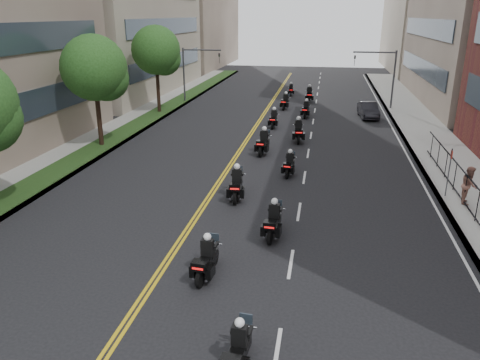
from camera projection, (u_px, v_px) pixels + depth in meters
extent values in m
cube|color=gray|center=(446.00, 159.00, 29.98)|extent=(4.00, 90.00, 0.15)
cube|color=gray|center=(98.00, 142.00, 34.02)|extent=(4.00, 90.00, 0.15)
cube|color=#1B3E16|center=(108.00, 141.00, 33.86)|extent=(2.00, 90.00, 0.04)
cube|color=#333F4C|center=(421.00, 67.00, 49.81)|extent=(0.12, 24.08, 1.80)
cube|color=#333F4C|center=(426.00, 28.00, 48.47)|extent=(0.12, 24.08, 1.80)
cube|color=#333F4C|center=(170.00, 62.00, 54.51)|extent=(0.12, 24.08, 1.80)
cube|color=#333F4C|center=(168.00, 26.00, 53.17)|extent=(0.12, 24.08, 1.80)
cylinder|color=#311C16|center=(98.00, 111.00, 32.13)|extent=(0.32, 0.32, 5.11)
sphere|color=#1F4918|center=(94.00, 68.00, 31.15)|extent=(4.40, 4.40, 4.40)
sphere|color=#1F4918|center=(106.00, 78.00, 31.66)|extent=(3.08, 3.08, 3.08)
cylinder|color=#311C16|center=(158.00, 84.00, 43.20)|extent=(0.32, 0.32, 5.39)
sphere|color=#1F4918|center=(156.00, 50.00, 42.17)|extent=(4.40, 4.40, 4.40)
sphere|color=#1F4918|center=(164.00, 59.00, 42.69)|extent=(3.08, 3.08, 3.08)
cylinder|color=#3F3F44|center=(393.00, 80.00, 45.07)|extent=(0.18, 0.18, 5.60)
cylinder|color=#3F3F44|center=(375.00, 52.00, 44.53)|extent=(4.00, 0.14, 0.14)
imported|color=black|center=(355.00, 61.00, 45.11)|extent=(0.16, 0.20, 1.00)
cylinder|color=#3F3F44|center=(184.00, 76.00, 48.61)|extent=(0.18, 0.18, 5.60)
cylinder|color=#3F3F44|center=(202.00, 50.00, 47.40)|extent=(4.00, 0.14, 0.14)
imported|color=black|center=(219.00, 58.00, 47.36)|extent=(0.16, 0.20, 1.00)
cylinder|color=black|center=(246.00, 341.00, 12.96)|extent=(0.18, 0.63, 0.62)
cube|color=black|center=(239.00, 351.00, 12.21)|extent=(0.49, 1.27, 0.37)
cube|color=silver|center=(239.00, 356.00, 12.32)|extent=(0.39, 0.53, 0.28)
cube|color=black|center=(239.00, 335.00, 12.10)|extent=(0.42, 0.29, 0.57)
sphere|color=white|center=(240.00, 323.00, 11.98)|extent=(0.27, 0.27, 0.27)
cylinder|color=black|center=(200.00, 278.00, 16.00)|extent=(0.19, 0.67, 0.67)
cylinder|color=black|center=(214.00, 257.00, 17.42)|extent=(0.19, 0.67, 0.67)
cube|color=black|center=(207.00, 260.00, 16.62)|extent=(0.52, 1.35, 0.39)
cube|color=silver|center=(208.00, 265.00, 16.74)|extent=(0.42, 0.57, 0.29)
cube|color=black|center=(200.00, 265.00, 15.83)|extent=(0.54, 0.45, 0.31)
cube|color=red|center=(198.00, 269.00, 15.65)|extent=(0.39, 0.06, 0.07)
cube|color=black|center=(207.00, 247.00, 16.50)|extent=(0.45, 0.31, 0.61)
sphere|color=white|center=(207.00, 237.00, 16.37)|extent=(0.28, 0.28, 0.28)
cylinder|color=black|center=(270.00, 237.00, 18.98)|extent=(0.19, 0.69, 0.68)
cylinder|color=black|center=(277.00, 221.00, 20.44)|extent=(0.19, 0.69, 0.68)
cube|color=black|center=(274.00, 222.00, 19.61)|extent=(0.52, 1.38, 0.40)
cube|color=silver|center=(274.00, 227.00, 19.74)|extent=(0.42, 0.58, 0.30)
cube|color=black|center=(270.00, 225.00, 18.80)|extent=(0.55, 0.46, 0.32)
cube|color=red|center=(269.00, 228.00, 18.62)|extent=(0.40, 0.06, 0.07)
cube|color=black|center=(274.00, 211.00, 19.49)|extent=(0.46, 0.31, 0.62)
sphere|color=white|center=(275.00, 201.00, 19.36)|extent=(0.29, 0.29, 0.29)
cylinder|color=black|center=(235.00, 198.00, 22.92)|extent=(0.22, 0.75, 0.74)
cylinder|color=black|center=(238.00, 185.00, 24.55)|extent=(0.22, 0.75, 0.74)
cube|color=black|center=(237.00, 186.00, 23.64)|extent=(0.58, 1.50, 0.43)
cube|color=silver|center=(237.00, 190.00, 23.77)|extent=(0.46, 0.63, 0.33)
cube|color=black|center=(235.00, 187.00, 22.74)|extent=(0.60, 0.50, 0.35)
cube|color=red|center=(235.00, 189.00, 22.53)|extent=(0.43, 0.07, 0.08)
cube|color=black|center=(237.00, 175.00, 23.50)|extent=(0.50, 0.34, 0.67)
sphere|color=white|center=(237.00, 167.00, 23.36)|extent=(0.31, 0.31, 0.31)
cylinder|color=black|center=(287.00, 173.00, 26.58)|extent=(0.18, 0.63, 0.62)
cylinder|color=black|center=(292.00, 166.00, 27.90)|extent=(0.18, 0.63, 0.62)
cube|color=black|center=(290.00, 165.00, 27.16)|extent=(0.49, 1.26, 0.36)
cube|color=silver|center=(290.00, 168.00, 27.27)|extent=(0.39, 0.53, 0.27)
cube|color=black|center=(288.00, 165.00, 26.42)|extent=(0.51, 0.42, 0.29)
cube|color=red|center=(287.00, 167.00, 26.26)|extent=(0.36, 0.06, 0.06)
cube|color=black|center=(290.00, 158.00, 27.04)|extent=(0.42, 0.29, 0.56)
sphere|color=white|center=(290.00, 151.00, 26.92)|extent=(0.26, 0.26, 0.26)
cylinder|color=black|center=(261.00, 152.00, 30.54)|extent=(0.22, 0.76, 0.75)
cylinder|color=black|center=(267.00, 145.00, 32.14)|extent=(0.22, 0.76, 0.75)
cube|color=black|center=(264.00, 144.00, 31.23)|extent=(0.60, 1.52, 0.44)
cube|color=silver|center=(264.00, 147.00, 31.37)|extent=(0.47, 0.64, 0.33)
cube|color=black|center=(261.00, 143.00, 30.35)|extent=(0.61, 0.51, 0.35)
cube|color=red|center=(260.00, 144.00, 30.15)|extent=(0.44, 0.07, 0.08)
cube|color=black|center=(264.00, 135.00, 31.10)|extent=(0.51, 0.35, 0.68)
sphere|color=white|center=(264.00, 129.00, 30.95)|extent=(0.32, 0.32, 0.32)
cylinder|color=black|center=(299.00, 139.00, 33.46)|extent=(0.23, 0.77, 0.76)
cylinder|color=black|center=(298.00, 133.00, 35.13)|extent=(0.23, 0.77, 0.76)
cube|color=black|center=(298.00, 132.00, 34.19)|extent=(0.61, 1.54, 0.44)
cube|color=silver|center=(298.00, 135.00, 34.33)|extent=(0.48, 0.65, 0.33)
cube|color=black|center=(299.00, 132.00, 33.27)|extent=(0.62, 0.52, 0.36)
cube|color=red|center=(299.00, 133.00, 33.06)|extent=(0.45, 0.08, 0.08)
cube|color=black|center=(299.00, 125.00, 34.06)|extent=(0.52, 0.36, 0.69)
sphere|color=white|center=(299.00, 118.00, 33.91)|extent=(0.32, 0.32, 0.32)
cylinder|color=black|center=(273.00, 125.00, 37.82)|extent=(0.15, 0.69, 0.68)
cylinder|color=black|center=(275.00, 121.00, 39.31)|extent=(0.15, 0.69, 0.68)
cube|color=black|center=(274.00, 120.00, 38.47)|extent=(0.44, 1.37, 0.40)
cube|color=silver|center=(274.00, 123.00, 38.59)|extent=(0.39, 0.56, 0.30)
cube|color=black|center=(273.00, 119.00, 37.64)|extent=(0.53, 0.43, 0.32)
cube|color=red|center=(272.00, 120.00, 37.46)|extent=(0.40, 0.04, 0.07)
cube|color=black|center=(274.00, 114.00, 38.35)|extent=(0.45, 0.29, 0.62)
sphere|color=white|center=(274.00, 109.00, 38.21)|extent=(0.29, 0.29, 0.29)
cylinder|color=black|center=(305.00, 115.00, 41.65)|extent=(0.20, 0.69, 0.68)
cylinder|color=black|center=(307.00, 112.00, 43.11)|extent=(0.20, 0.69, 0.68)
cube|color=black|center=(306.00, 110.00, 42.28)|extent=(0.53, 1.38, 0.40)
cube|color=silver|center=(306.00, 113.00, 42.41)|extent=(0.43, 0.58, 0.30)
cube|color=black|center=(305.00, 109.00, 41.48)|extent=(0.55, 0.46, 0.32)
cube|color=red|center=(305.00, 110.00, 41.29)|extent=(0.40, 0.06, 0.07)
cube|color=black|center=(306.00, 105.00, 42.16)|extent=(0.46, 0.32, 0.62)
sphere|color=white|center=(307.00, 100.00, 42.03)|extent=(0.29, 0.29, 0.29)
cylinder|color=black|center=(284.00, 107.00, 45.25)|extent=(0.22, 0.71, 0.69)
cylinder|color=black|center=(287.00, 104.00, 46.73)|extent=(0.22, 0.71, 0.69)
cube|color=black|center=(286.00, 103.00, 45.89)|extent=(0.58, 1.42, 0.41)
cube|color=silver|center=(286.00, 105.00, 46.02)|extent=(0.45, 0.60, 0.31)
cube|color=black|center=(284.00, 102.00, 45.08)|extent=(0.58, 0.49, 0.33)
cube|color=red|center=(283.00, 102.00, 44.89)|extent=(0.41, 0.08, 0.07)
cube|color=black|center=(286.00, 97.00, 45.77)|extent=(0.48, 0.33, 0.63)
sphere|color=white|center=(286.00, 93.00, 45.63)|extent=(0.30, 0.30, 0.30)
cylinder|color=black|center=(309.00, 100.00, 48.84)|extent=(0.20, 0.76, 0.75)
cylinder|color=black|center=(309.00, 97.00, 50.49)|extent=(0.20, 0.76, 0.75)
cube|color=black|center=(309.00, 95.00, 49.56)|extent=(0.55, 1.51, 0.44)
cube|color=silver|center=(309.00, 98.00, 49.70)|extent=(0.45, 0.63, 0.33)
cube|color=black|center=(309.00, 94.00, 48.65)|extent=(0.60, 0.50, 0.35)
cube|color=red|center=(309.00, 95.00, 48.44)|extent=(0.44, 0.06, 0.08)
cube|color=black|center=(309.00, 90.00, 49.43)|extent=(0.50, 0.34, 0.68)
sphere|color=white|center=(310.00, 86.00, 49.28)|extent=(0.32, 0.32, 0.32)
cylinder|color=black|center=(291.00, 94.00, 52.95)|extent=(0.18, 0.62, 0.62)
cylinder|color=black|center=(291.00, 92.00, 54.30)|extent=(0.18, 0.62, 0.62)
cube|color=black|center=(291.00, 91.00, 53.54)|extent=(0.48, 1.25, 0.36)
cube|color=silver|center=(291.00, 92.00, 53.65)|extent=(0.38, 0.52, 0.27)
cube|color=black|center=(291.00, 90.00, 52.79)|extent=(0.50, 0.42, 0.29)
cube|color=red|center=(291.00, 90.00, 52.62)|extent=(0.36, 0.06, 0.06)
cube|color=black|center=(291.00, 86.00, 53.43)|extent=(0.42, 0.28, 0.56)
sphere|color=white|center=(291.00, 83.00, 53.31)|extent=(0.26, 0.26, 0.26)
imported|color=black|center=(368.00, 110.00, 42.08)|extent=(1.82, 4.25, 1.36)
imported|color=#8D5B4D|center=(469.00, 185.00, 22.56)|extent=(0.86, 1.02, 1.86)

